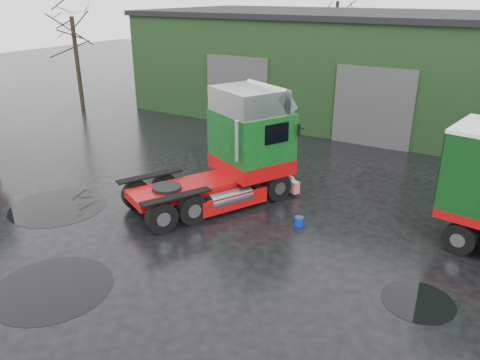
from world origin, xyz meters
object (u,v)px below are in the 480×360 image
warehouse (404,68)px  hero_tractor (207,151)px  tree_back_a (336,25)px  tree_left (75,44)px  wash_bucket (299,221)px

warehouse → hero_tractor: warehouse is taller
tree_back_a → tree_left: bearing=-121.4°
warehouse → tree_left: 20.64m
wash_bucket → tree_back_a: 27.81m
hero_tractor → tree_back_a: bearing=127.1°
warehouse → tree_left: bearing=-157.2°
tree_left → tree_back_a: size_ratio=0.89×
hero_tractor → tree_left: 18.03m
tree_back_a → wash_bucket: bearing=-71.8°
warehouse → wash_bucket: bearing=-88.0°
warehouse → tree_back_a: (-8.00, 10.00, 1.59)m
warehouse → wash_bucket: size_ratio=98.07×
wash_bucket → tree_back_a: (-8.55, 26.06, 4.60)m
hero_tractor → tree_left: tree_left is taller
tree_left → warehouse: bearing=22.8°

